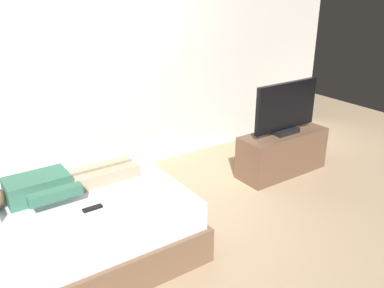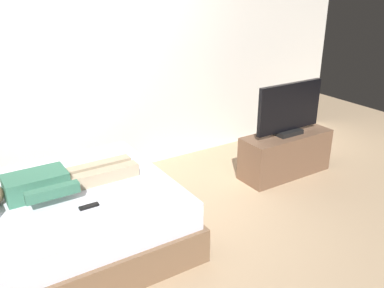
# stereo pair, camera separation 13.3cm
# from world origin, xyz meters

# --- Properties ---
(ground_plane) EXTENTS (10.00, 10.00, 0.00)m
(ground_plane) POSITION_xyz_m (0.00, 0.00, 0.00)
(ground_plane) COLOR tan
(back_wall) EXTENTS (6.40, 0.10, 2.80)m
(back_wall) POSITION_xyz_m (0.40, 1.43, 1.40)
(back_wall) COLOR silver
(back_wall) RESTS_ON ground
(bed) EXTENTS (1.98, 1.60, 0.54)m
(bed) POSITION_xyz_m (-0.80, 0.20, 0.26)
(bed) COLOR brown
(bed) RESTS_ON ground
(person) EXTENTS (1.26, 0.46, 0.18)m
(person) POSITION_xyz_m (-0.77, 0.26, 0.62)
(person) COLOR #387056
(person) RESTS_ON bed
(remote) EXTENTS (0.15, 0.04, 0.02)m
(remote) POSITION_xyz_m (-0.62, -0.15, 0.55)
(remote) COLOR black
(remote) RESTS_ON bed
(tv_stand) EXTENTS (1.10, 0.40, 0.50)m
(tv_stand) POSITION_xyz_m (1.86, 0.27, 0.25)
(tv_stand) COLOR brown
(tv_stand) RESTS_ON ground
(tv) EXTENTS (0.88, 0.20, 0.59)m
(tv) POSITION_xyz_m (1.86, 0.27, 0.78)
(tv) COLOR black
(tv) RESTS_ON tv_stand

